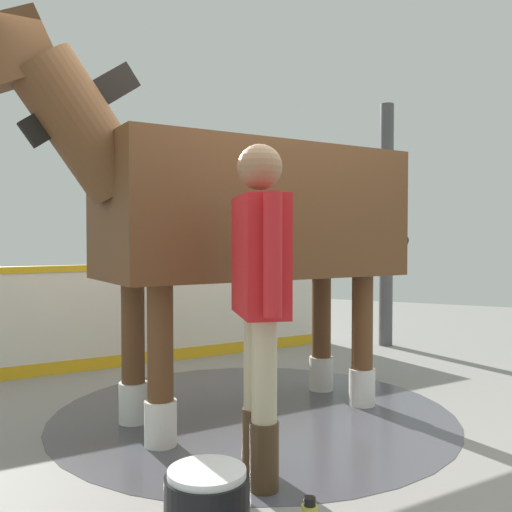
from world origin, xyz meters
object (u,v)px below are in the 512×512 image
Objects in this scene: wash_bucket at (207,509)px; bottle_spray at (176,498)px; handler at (260,286)px; horse at (238,214)px.

wash_bucket is 1.74× the size of bottle_spray.
wash_bucket is at bearing -31.12° from bottle_spray.
handler reaches higher than wash_bucket.
wash_bucket is at bearing 56.34° from horse.
handler is at bearing 71.18° from bottle_spray.
wash_bucket is at bearing -120.09° from handler.
bottle_spray is at bearing -144.85° from handler.
horse is at bearing 112.39° from wash_bucket.
handler is at bearing 66.50° from horse.
wash_bucket is (0.07, -0.68, -0.87)m from handler.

